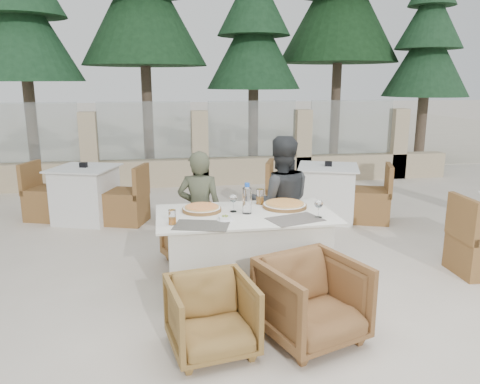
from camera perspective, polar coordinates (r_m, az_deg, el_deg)
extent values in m
plane|color=beige|center=(4.46, 0.69, -12.36)|extent=(80.00, 80.00, 0.00)
cube|color=beige|center=(18.07, -7.39, 7.18)|extent=(30.00, 16.00, 0.01)
cone|color=#1E4727|center=(11.32, -24.91, 16.34)|extent=(2.42, 2.42, 5.50)
cone|color=#193C1E|center=(11.53, -11.68, 19.69)|extent=(2.86, 2.86, 6.50)
cone|color=#1C4123|center=(11.38, 1.67, 16.24)|extent=(2.20, 2.20, 5.00)
cone|color=#17371A|center=(12.68, 12.02, 19.77)|extent=(2.99, 2.99, 6.80)
cone|color=#1E4326|center=(12.17, 21.76, 13.97)|extent=(1.98, 1.98, 4.50)
cube|color=#535047|center=(3.90, -4.70, -4.06)|extent=(0.51, 0.41, 0.00)
cube|color=#615A53|center=(4.08, 6.73, -3.32)|extent=(0.52, 0.42, 0.00)
cylinder|color=#EB5520|center=(4.32, -4.68, -2.04)|extent=(0.47, 0.47, 0.05)
cylinder|color=#CF621C|center=(4.45, 5.46, -1.53)|extent=(0.52, 0.52, 0.05)
cylinder|color=#BBD7F6|center=(4.20, 0.87, -0.77)|extent=(0.10, 0.10, 0.28)
cylinder|color=orange|center=(3.94, -8.26, -3.06)|extent=(0.08, 0.08, 0.13)
cylinder|color=#BF731B|center=(4.54, 2.45, -0.58)|extent=(0.08, 0.08, 0.15)
imported|color=olive|center=(5.10, -5.09, -5.36)|extent=(0.85, 0.86, 0.60)
imported|color=brown|center=(5.24, 3.79, -4.92)|extent=(0.68, 0.70, 0.59)
imported|color=olive|center=(3.51, -3.48, -14.90)|extent=(0.69, 0.70, 0.55)
imported|color=brown|center=(3.68, 8.74, -12.93)|extent=(0.88, 0.89, 0.64)
imported|color=#474C37|center=(4.83, -4.91, -2.37)|extent=(0.52, 0.41, 1.26)
imported|color=#313336|center=(4.85, 4.92, -1.42)|extent=(0.72, 0.59, 1.41)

